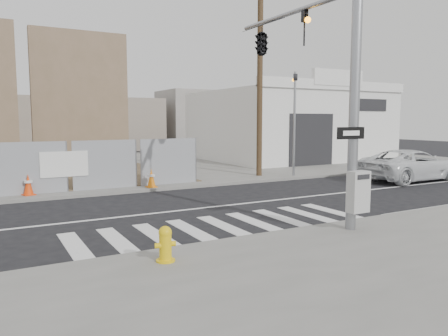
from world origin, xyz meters
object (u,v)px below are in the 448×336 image
fire_hydrant (165,244)px  suv (411,165)px  signal_pole (288,59)px  traffic_cone_d (151,178)px  traffic_cone_c (28,185)px  auto_shop (288,125)px

fire_hydrant → suv: suv is taller
signal_pole → suv: (9.88, 3.12, -4.02)m
traffic_cone_d → signal_pole: bearing=-71.9°
fire_hydrant → traffic_cone_c: traffic_cone_c is taller
signal_pole → traffic_cone_c: 10.61m
suv → traffic_cone_d: suv is taller
signal_pole → auto_shop: 19.04m
signal_pole → traffic_cone_d: 8.06m
traffic_cone_c → traffic_cone_d: 4.73m
suv → traffic_cone_c: suv is taller
fire_hydrant → auto_shop: bearing=63.4°
fire_hydrant → suv: bearing=38.1°
auto_shop → traffic_cone_d: auto_shop is taller
traffic_cone_c → signal_pole: bearing=-45.3°
auto_shop → traffic_cone_d: bearing=-148.0°
auto_shop → fire_hydrant: 24.54m
auto_shop → suv: 12.13m
signal_pole → suv: signal_pole is taller
traffic_cone_d → suv: bearing=-15.7°
auto_shop → traffic_cone_d: size_ratio=15.34×
signal_pole → traffic_cone_c: (-6.83, 6.90, -4.27)m
signal_pole → auto_shop: signal_pole is taller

